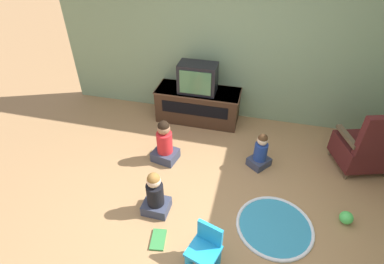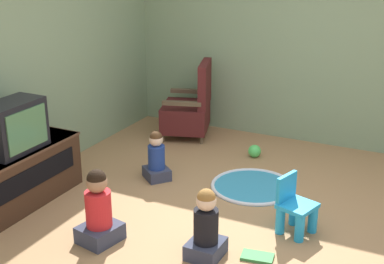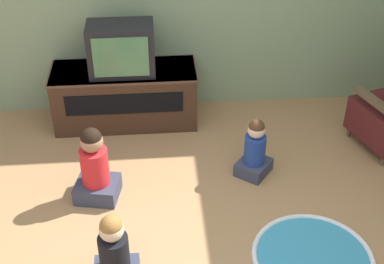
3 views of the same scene
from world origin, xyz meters
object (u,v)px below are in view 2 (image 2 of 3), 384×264
(toy_ball, at_px, (255,151))
(television, at_px, (13,127))
(book, at_px, (257,257))
(black_armchair, at_px, (190,109))
(child_watching_left, at_px, (156,158))
(child_watching_right, at_px, (99,211))
(yellow_kid_chair, at_px, (295,210))
(tv_cabinet, at_px, (15,176))
(child_watching_center, at_px, (206,228))

(toy_ball, bearing_deg, television, 143.02)
(television, height_order, book, television)
(television, relative_size, black_armchair, 0.61)
(child_watching_left, height_order, toy_ball, child_watching_left)
(child_watching_right, bearing_deg, black_armchair, 21.49)
(television, bearing_deg, black_armchair, -13.57)
(yellow_kid_chair, bearing_deg, child_watching_right, 138.60)
(toy_ball, relative_size, book, 0.54)
(child_watching_left, xyz_separation_m, toy_ball, (1.03, -0.73, -0.16))
(toy_ball, bearing_deg, child_watching_left, 144.70)
(yellow_kid_chair, bearing_deg, toy_ball, 48.51)
(yellow_kid_chair, distance_m, child_watching_right, 1.68)
(television, bearing_deg, toy_ball, -36.98)
(child_watching_right, relative_size, toy_ball, 4.36)
(yellow_kid_chair, xyz_separation_m, child_watching_right, (-0.88, 1.43, 0.07))
(tv_cabinet, bearing_deg, child_watching_right, -100.87)
(child_watching_center, height_order, child_watching_right, child_watching_right)
(black_armchair, distance_m, child_watching_left, 1.39)
(child_watching_right, bearing_deg, book, -63.96)
(child_watching_center, bearing_deg, toy_ball, 10.54)
(black_armchair, height_order, child_watching_center, black_armchair)
(black_armchair, xyz_separation_m, child_watching_center, (-2.48, -1.38, -0.10))
(child_watching_right, xyz_separation_m, toy_ball, (2.34, -0.53, -0.21))
(book, bearing_deg, tv_cabinet, -6.18)
(television, distance_m, child_watching_center, 2.04)
(tv_cabinet, xyz_separation_m, toy_ball, (2.13, -1.65, -0.22))
(television, distance_m, black_armchair, 2.55)
(black_armchair, bearing_deg, yellow_kid_chair, 29.08)
(black_armchair, bearing_deg, child_watching_right, -7.70)
(black_armchair, xyz_separation_m, child_watching_right, (-2.66, -0.48, -0.08))
(book, bearing_deg, black_armchair, -61.89)
(toy_ball, bearing_deg, black_armchair, 72.57)
(child_watching_left, bearing_deg, black_armchair, -39.60)
(child_watching_right, distance_m, book, 1.36)
(child_watching_right, bearing_deg, tv_cabinet, 90.44)
(tv_cabinet, xyz_separation_m, black_armchair, (2.45, -0.64, 0.07))
(black_armchair, relative_size, child_watching_right, 1.50)
(yellow_kid_chair, distance_m, child_watching_left, 1.68)
(child_watching_right, bearing_deg, television, 89.95)
(black_armchair, height_order, child_watching_left, black_armchair)
(tv_cabinet, distance_m, black_armchair, 2.53)
(tv_cabinet, distance_m, yellow_kid_chair, 2.63)
(television, bearing_deg, yellow_kid_chair, -75.12)
(child_watching_center, distance_m, book, 0.48)
(child_watching_right, xyz_separation_m, book, (0.34, -1.29, -0.27))
(child_watching_left, bearing_deg, yellow_kid_chair, -156.20)
(television, xyz_separation_m, book, (0.12, -2.36, -0.78))
(tv_cabinet, bearing_deg, television, -90.00)
(child_watching_left, xyz_separation_m, child_watching_center, (-1.13, -1.10, 0.03))
(child_watching_center, bearing_deg, yellow_kid_chair, -36.40)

